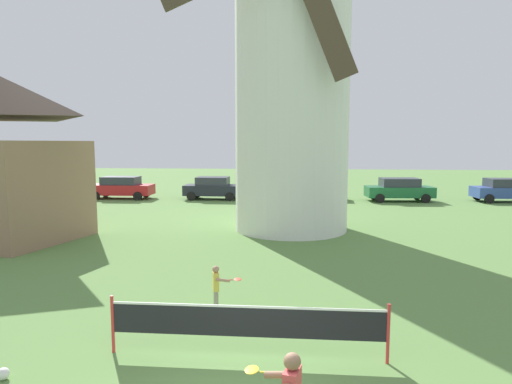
{
  "coord_description": "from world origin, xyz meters",
  "views": [
    {
      "loc": [
        0.8,
        -5.86,
        3.92
      ],
      "look_at": [
        -0.0,
        3.72,
        2.84
      ],
      "focal_mm": 30.68,
      "sensor_mm": 36.0,
      "label": 1
    }
  ],
  "objects": [
    {
      "name": "stray_ball",
      "position": [
        -3.96,
        0.63,
        0.1
      ],
      "size": [
        0.2,
        0.2,
        0.2
      ],
      "primitive_type": "sphere",
      "color": "silver",
      "rests_on": "ground_plane"
    },
    {
      "name": "parked_car_red",
      "position": [
        -11.26,
        23.87,
        0.81
      ],
      "size": [
        4.43,
        1.89,
        1.56
      ],
      "color": "red",
      "rests_on": "ground_plane"
    },
    {
      "name": "tennis_net",
      "position": [
        -0.0,
        1.72,
        0.68
      ],
      "size": [
        5.11,
        0.06,
        1.1
      ],
      "color": "red",
      "rests_on": "ground_plane"
    },
    {
      "name": "parked_car_green",
      "position": [
        7.97,
        24.09,
        0.81
      ],
      "size": [
        4.48,
        2.09,
        1.56
      ],
      "color": "#1E6638",
      "rests_on": "ground_plane"
    },
    {
      "name": "parked_car_blue",
      "position": [
        14.83,
        24.37,
        0.81
      ],
      "size": [
        3.89,
        2.01,
        1.56
      ],
      "color": "#334C99",
      "rests_on": "ground_plane"
    },
    {
      "name": "windmill",
      "position": [
        0.74,
        13.82,
        7.72
      ],
      "size": [
        10.24,
        5.77,
        16.4
      ],
      "color": "white",
      "rests_on": "ground_plane"
    },
    {
      "name": "player_far",
      "position": [
        -0.93,
        3.92,
        0.61
      ],
      "size": [
        0.73,
        0.35,
        1.07
      ],
      "color": "#9E937F",
      "rests_on": "ground_plane"
    },
    {
      "name": "parked_car_mustard",
      "position": [
        2.03,
        24.67,
        0.81
      ],
      "size": [
        4.6,
        2.16,
        1.56
      ],
      "color": "#999919",
      "rests_on": "ground_plane"
    },
    {
      "name": "parked_car_black",
      "position": [
        -4.74,
        24.07,
        0.81
      ],
      "size": [
        3.95,
        1.96,
        1.56
      ],
      "color": "#1E232D",
      "rests_on": "ground_plane"
    }
  ]
}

